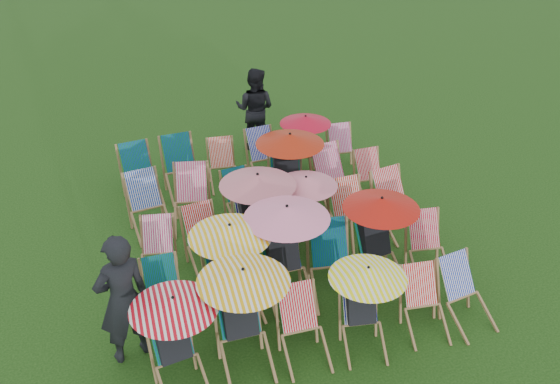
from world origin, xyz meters
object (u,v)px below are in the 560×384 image
object	(u,v)px
deckchair_0	(176,342)
person_rear	(255,109)
person_left	(123,299)
deckchair_29	(343,150)
deckchair_5	(467,295)

from	to	relation	value
deckchair_0	person_rear	distance (m)	6.54
person_left	deckchair_29	bearing A→B (deg)	-156.08
deckchair_29	person_left	xyz separation A→B (m)	(-4.48, -3.93, 0.51)
deckchair_0	deckchair_29	size ratio (longest dim) A/B	1.48
deckchair_29	person_rear	distance (m)	2.07
deckchair_0	person_left	xyz separation A→B (m)	(-0.54, 0.64, 0.27)
deckchair_29	person_rear	xyz separation A→B (m)	(-1.41, 1.46, 0.45)
deckchair_0	person_rear	xyz separation A→B (m)	(2.53, 6.02, 0.21)
deckchair_5	person_left	xyz separation A→B (m)	(-4.47, 0.66, 0.48)
deckchair_29	deckchair_0	bearing A→B (deg)	-128.17
deckchair_5	person_left	distance (m)	4.54
person_rear	deckchair_29	bearing A→B (deg)	166.11
deckchair_0	deckchair_5	world-z (taller)	deckchair_0
deckchair_29	person_rear	world-z (taller)	person_rear
deckchair_29	person_rear	bearing A→B (deg)	136.57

